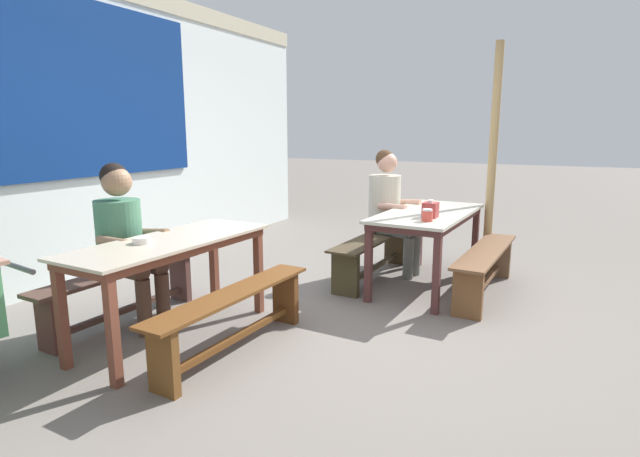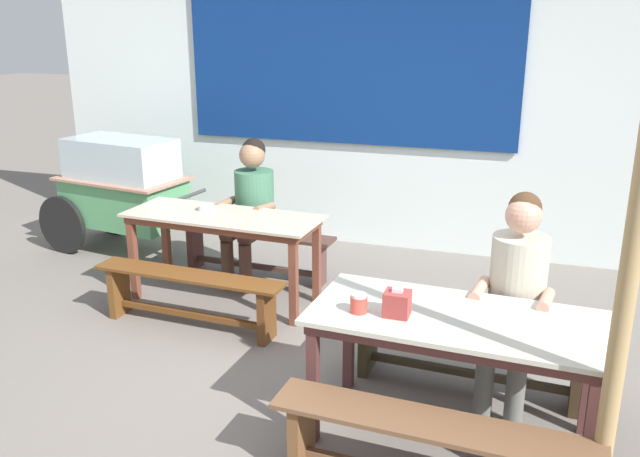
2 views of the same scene
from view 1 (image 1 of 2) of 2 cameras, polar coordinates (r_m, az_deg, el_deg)
ground_plane at (r=4.33m, az=2.42°, el=-9.58°), size 40.00×40.00×0.00m
backdrop_wall at (r=5.75m, az=-24.18°, el=11.00°), size 7.56×0.23×3.06m
dining_table_far at (r=3.82m, az=-16.60°, el=-2.40°), size 1.65×0.68×0.75m
dining_table_near at (r=4.99m, az=12.20°, el=1.01°), size 1.62×0.81×0.75m
bench_far_back at (r=4.33m, az=-21.59°, el=-6.25°), size 1.51×0.31×0.44m
bench_far_front at (r=3.56m, az=-9.80°, el=-9.55°), size 1.55×0.32×0.44m
bench_near_back at (r=5.26m, az=6.13°, el=-2.62°), size 1.58×0.39×0.44m
bench_near_front at (r=4.94m, az=18.30°, el=-3.95°), size 1.61×0.36×0.44m
person_right_near_table at (r=5.38m, az=7.90°, el=2.71°), size 0.48×0.57×1.33m
person_center_facing at (r=4.18m, az=-21.41°, el=-0.57°), size 0.48×0.59×1.29m
tissue_box at (r=4.64m, az=12.46°, el=2.10°), size 0.14×0.13×0.16m
condiment_jar at (r=4.44m, az=12.11°, el=1.48°), size 0.09×0.09×0.11m
soup_bowl at (r=3.72m, az=-19.60°, el=-1.27°), size 0.13×0.13×0.04m
wooden_support_post at (r=5.57m, az=19.03°, el=7.20°), size 0.09×0.09×2.41m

